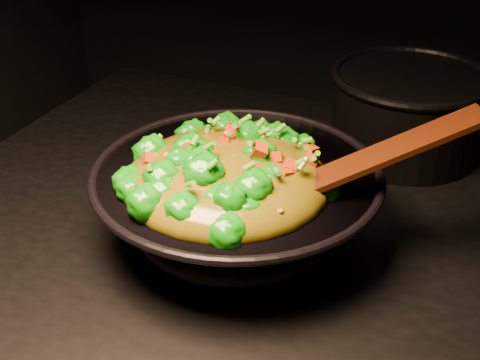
% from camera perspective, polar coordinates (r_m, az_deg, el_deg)
% --- Properties ---
extents(wok, '(0.46, 0.46, 0.10)m').
position_cam_1_polar(wok, '(0.87, -0.27, -2.32)').
color(wok, black).
rests_on(wok, stovetop).
extents(stir_fry, '(0.29, 0.29, 0.09)m').
position_cam_1_polar(stir_fry, '(0.80, -1.18, 2.33)').
color(stir_fry, '#127808').
rests_on(stir_fry, wok).
extents(spatula, '(0.25, 0.17, 0.11)m').
position_cam_1_polar(spatula, '(0.79, 11.02, 1.73)').
color(spatula, '#3D1607').
rests_on(spatula, wok).
extents(back_pot, '(0.27, 0.27, 0.14)m').
position_cam_1_polar(back_pot, '(1.12, 14.07, 5.65)').
color(back_pot, black).
rests_on(back_pot, stovetop).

